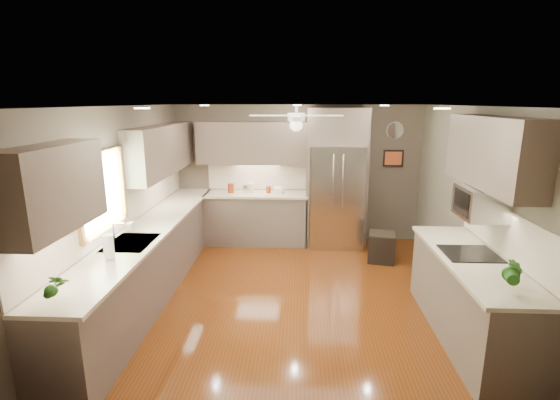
# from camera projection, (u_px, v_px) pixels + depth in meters

# --- Properties ---
(floor) EXTENTS (5.00, 5.00, 0.00)m
(floor) POSITION_uv_depth(u_px,v_px,m) (294.00, 299.00, 5.39)
(floor) COLOR #482209
(floor) RESTS_ON ground
(ceiling) EXTENTS (5.00, 5.00, 0.00)m
(ceiling) POSITION_uv_depth(u_px,v_px,m) (296.00, 106.00, 4.80)
(ceiling) COLOR white
(ceiling) RESTS_ON ground
(wall_back) EXTENTS (4.50, 0.00, 4.50)m
(wall_back) POSITION_uv_depth(u_px,v_px,m) (297.00, 173.00, 7.52)
(wall_back) COLOR brown
(wall_back) RESTS_ON ground
(wall_front) EXTENTS (4.50, 0.00, 4.50)m
(wall_front) POSITION_uv_depth(u_px,v_px,m) (291.00, 305.00, 2.67)
(wall_front) COLOR brown
(wall_front) RESTS_ON ground
(wall_left) EXTENTS (0.00, 5.00, 5.00)m
(wall_left) POSITION_uv_depth(u_px,v_px,m) (120.00, 206.00, 5.20)
(wall_left) COLOR brown
(wall_left) RESTS_ON ground
(wall_right) EXTENTS (0.00, 5.00, 5.00)m
(wall_right) POSITION_uv_depth(u_px,v_px,m) (478.00, 210.00, 4.99)
(wall_right) COLOR brown
(wall_right) RESTS_ON ground
(canister_a) EXTENTS (0.14, 0.14, 0.18)m
(canister_a) POSITION_uv_depth(u_px,v_px,m) (231.00, 188.00, 7.33)
(canister_a) COLOR maroon
(canister_a) RESTS_ON back_run
(canister_b) EXTENTS (0.12, 0.12, 0.15)m
(canister_b) POSITION_uv_depth(u_px,v_px,m) (245.00, 189.00, 7.32)
(canister_b) COLOR silver
(canister_b) RESTS_ON back_run
(canister_c) EXTENTS (0.13, 0.13, 0.16)m
(canister_c) POSITION_uv_depth(u_px,v_px,m) (251.00, 187.00, 7.38)
(canister_c) COLOR beige
(canister_c) RESTS_ON back_run
(canister_d) EXTENTS (0.11, 0.11, 0.13)m
(canister_d) POSITION_uv_depth(u_px,v_px,m) (268.00, 190.00, 7.32)
(canister_d) COLOR maroon
(canister_d) RESTS_ON back_run
(soap_bottle) EXTENTS (0.08, 0.08, 0.17)m
(soap_bottle) POSITION_uv_depth(u_px,v_px,m) (131.00, 225.00, 5.15)
(soap_bottle) COLOR white
(soap_bottle) RESTS_ON left_run
(potted_plant_left) EXTENTS (0.19, 0.15, 0.33)m
(potted_plant_left) POSITION_uv_depth(u_px,v_px,m) (52.00, 286.00, 3.27)
(potted_plant_left) COLOR #215117
(potted_plant_left) RESTS_ON left_run
(potted_plant_right) EXTENTS (0.22, 0.20, 0.34)m
(potted_plant_right) POSITION_uv_depth(u_px,v_px,m) (514.00, 273.00, 3.50)
(potted_plant_right) COLOR #215117
(potted_plant_right) RESTS_ON right_run
(bowl) EXTENTS (0.25, 0.25, 0.05)m
(bowl) POSITION_uv_depth(u_px,v_px,m) (279.00, 192.00, 7.29)
(bowl) COLOR beige
(bowl) RESTS_ON back_run
(left_run) EXTENTS (0.65, 4.70, 1.45)m
(left_run) POSITION_uv_depth(u_px,v_px,m) (151.00, 258.00, 5.52)
(left_run) COLOR #50403A
(left_run) RESTS_ON ground
(back_run) EXTENTS (1.85, 0.65, 1.45)m
(back_run) POSITION_uv_depth(u_px,v_px,m) (257.00, 217.00, 7.45)
(back_run) COLOR #50403A
(back_run) RESTS_ON ground
(uppers) EXTENTS (4.50, 4.70, 0.95)m
(uppers) POSITION_uv_depth(u_px,v_px,m) (243.00, 151.00, 5.67)
(uppers) COLOR #50403A
(uppers) RESTS_ON wall_left
(window) EXTENTS (0.05, 1.12, 0.92)m
(window) POSITION_uv_depth(u_px,v_px,m) (102.00, 191.00, 4.64)
(window) COLOR #BFF2B2
(window) RESTS_ON wall_left
(sink) EXTENTS (0.50, 0.70, 0.32)m
(sink) POSITION_uv_depth(u_px,v_px,m) (131.00, 245.00, 4.78)
(sink) COLOR silver
(sink) RESTS_ON left_run
(refrigerator) EXTENTS (1.06, 0.75, 2.45)m
(refrigerator) POSITION_uv_depth(u_px,v_px,m) (336.00, 181.00, 7.17)
(refrigerator) COLOR silver
(refrigerator) RESTS_ON ground
(right_run) EXTENTS (0.70, 2.20, 1.45)m
(right_run) POSITION_uv_depth(u_px,v_px,m) (471.00, 297.00, 4.41)
(right_run) COLOR #50403A
(right_run) RESTS_ON ground
(microwave) EXTENTS (0.43, 0.55, 0.34)m
(microwave) POSITION_uv_depth(u_px,v_px,m) (481.00, 203.00, 4.42)
(microwave) COLOR silver
(microwave) RESTS_ON wall_right
(ceiling_fan) EXTENTS (1.18, 1.18, 0.32)m
(ceiling_fan) POSITION_uv_depth(u_px,v_px,m) (296.00, 119.00, 5.13)
(ceiling_fan) COLOR white
(ceiling_fan) RESTS_ON ceiling
(recessed_lights) EXTENTS (2.84, 3.14, 0.01)m
(recessed_lights) POSITION_uv_depth(u_px,v_px,m) (293.00, 106.00, 5.19)
(recessed_lights) COLOR white
(recessed_lights) RESTS_ON ceiling
(wall_clock) EXTENTS (0.30, 0.03, 0.30)m
(wall_clock) POSITION_uv_depth(u_px,v_px,m) (395.00, 130.00, 7.24)
(wall_clock) COLOR white
(wall_clock) RESTS_ON wall_back
(framed_print) EXTENTS (0.36, 0.03, 0.30)m
(framed_print) POSITION_uv_depth(u_px,v_px,m) (393.00, 158.00, 7.35)
(framed_print) COLOR black
(framed_print) RESTS_ON wall_back
(stool) EXTENTS (0.49, 0.49, 0.49)m
(stool) POSITION_uv_depth(u_px,v_px,m) (382.00, 247.00, 6.62)
(stool) COLOR black
(stool) RESTS_ON ground
(paper_towel) EXTENTS (0.11, 0.11, 0.27)m
(paper_towel) POSITION_uv_depth(u_px,v_px,m) (109.00, 247.00, 4.23)
(paper_towel) COLOR white
(paper_towel) RESTS_ON left_run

